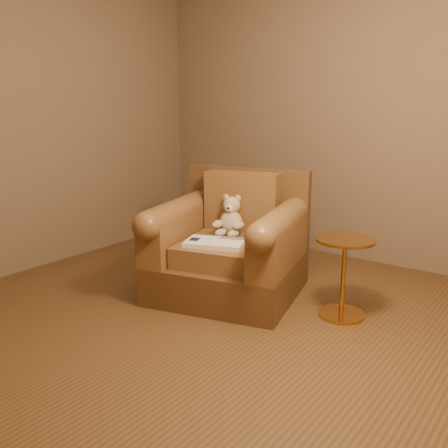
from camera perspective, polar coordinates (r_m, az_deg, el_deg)
The scene contains 6 objects.
floor at distance 3.67m, azimuth -2.07°, elevation -10.72°, with size 4.00×4.00×0.00m, color brown.
room at distance 3.33m, azimuth -2.34°, elevation 17.11°, with size 4.02×4.02×2.71m.
armchair at distance 4.02m, azimuth 0.72°, elevation -2.71°, with size 1.30×1.26×0.97m.
teddy_bear at distance 4.06m, azimuth 0.76°, elevation 0.55°, with size 0.24×0.28×0.33m.
guidebook at distance 3.78m, azimuth -1.07°, elevation -2.17°, with size 0.51×0.41×0.04m.
side_table at distance 3.69m, azimuth 13.50°, elevation -5.68°, with size 0.42×0.42×0.59m.
Camera 1 is at (2.09, -2.59, 1.54)m, focal length 40.00 mm.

